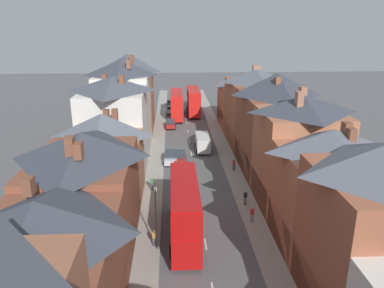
% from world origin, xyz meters
% --- Properties ---
extents(pavement_left, '(2.20, 104.00, 0.14)m').
position_xyz_m(pavement_left, '(-5.10, 38.00, 0.07)').
color(pavement_left, gray).
rests_on(pavement_left, ground).
extents(pavement_right, '(2.20, 104.00, 0.14)m').
position_xyz_m(pavement_right, '(5.10, 38.00, 0.07)').
color(pavement_right, gray).
rests_on(pavement_right, ground).
extents(centre_line_dashes, '(0.14, 97.80, 0.01)m').
position_xyz_m(centre_line_dashes, '(0.00, 36.00, 0.01)').
color(centre_line_dashes, silver).
rests_on(centre_line_dashes, ground).
extents(terrace_row_left, '(8.00, 67.57, 13.57)m').
position_xyz_m(terrace_row_left, '(-10.18, 22.19, 5.90)').
color(terrace_row_left, brown).
rests_on(terrace_row_left, ground).
extents(terrace_row_right, '(8.00, 68.37, 12.77)m').
position_xyz_m(terrace_row_right, '(10.18, 21.95, 5.70)').
color(terrace_row_right, silver).
rests_on(terrace_row_right, ground).
extents(double_decker_bus_lead, '(2.74, 10.80, 5.30)m').
position_xyz_m(double_decker_bus_lead, '(1.79, 61.34, 2.82)').
color(double_decker_bus_lead, red).
rests_on(double_decker_bus_lead, ground).
extents(double_decker_bus_mid_street, '(2.74, 10.80, 5.30)m').
position_xyz_m(double_decker_bus_mid_street, '(-1.81, 13.35, 2.82)').
color(double_decker_bus_mid_street, '#B70F0F').
rests_on(double_decker_bus_mid_street, ground).
extents(double_decker_bus_far_approaching, '(2.74, 10.80, 5.30)m').
position_xyz_m(double_decker_bus_far_approaching, '(-1.81, 58.17, 2.82)').
color(double_decker_bus_far_approaching, red).
rests_on(double_decker_bus_far_approaching, ground).
extents(car_near_blue, '(1.90, 4.46, 1.69)m').
position_xyz_m(car_near_blue, '(-3.10, 68.73, 0.85)').
color(car_near_blue, '#4C515B').
rests_on(car_near_blue, ground).
extents(car_near_silver, '(1.90, 3.97, 1.66)m').
position_xyz_m(car_near_silver, '(-3.10, 62.10, 0.84)').
color(car_near_silver, silver).
rests_on(car_near_silver, ground).
extents(car_parked_right_a, '(1.90, 4.50, 1.67)m').
position_xyz_m(car_parked_right_a, '(-3.10, 32.50, 0.84)').
color(car_parked_right_a, '#B7BABF').
rests_on(car_parked_right_a, ground).
extents(car_mid_black, '(1.90, 4.27, 1.62)m').
position_xyz_m(car_mid_black, '(-1.80, 32.37, 0.82)').
color(car_mid_black, maroon).
rests_on(car_mid_black, ground).
extents(car_parked_left_b, '(1.90, 3.94, 1.62)m').
position_xyz_m(car_parked_left_b, '(-3.10, 50.40, 0.82)').
color(car_parked_left_b, maroon).
rests_on(car_parked_left_b, ground).
extents(delivery_van, '(2.20, 5.20, 2.41)m').
position_xyz_m(delivery_van, '(1.80, 37.32, 1.34)').
color(delivery_van, silver).
rests_on(delivery_van, ground).
extents(pedestrian_near_right, '(0.36, 0.22, 1.61)m').
position_xyz_m(pedestrian_near_right, '(-4.46, 11.73, 1.03)').
color(pedestrian_near_right, '#3D4256').
rests_on(pedestrian_near_right, pavement_left).
extents(pedestrian_mid_left, '(0.36, 0.22, 1.61)m').
position_xyz_m(pedestrian_mid_left, '(4.81, 15.40, 1.03)').
color(pedestrian_mid_left, gray).
rests_on(pedestrian_mid_left, pavement_right).
extents(pedestrian_mid_right, '(0.36, 0.22, 1.61)m').
position_xyz_m(pedestrian_mid_right, '(4.85, 19.05, 1.03)').
color(pedestrian_mid_right, brown).
rests_on(pedestrian_mid_right, pavement_right).
extents(pedestrian_far_left, '(0.36, 0.22, 1.61)m').
position_xyz_m(pedestrian_far_left, '(-5.27, 23.37, 1.03)').
color(pedestrian_far_left, '#3D4256').
rests_on(pedestrian_far_left, pavement_left).
extents(pedestrian_far_right, '(0.36, 0.22, 1.61)m').
position_xyz_m(pedestrian_far_right, '(5.18, 28.70, 1.03)').
color(pedestrian_far_right, '#3D4256').
rests_on(pedestrian_far_right, pavement_right).
extents(street_lamp, '(0.20, 1.12, 5.50)m').
position_xyz_m(street_lamp, '(-4.25, 11.50, 3.24)').
color(street_lamp, black).
rests_on(street_lamp, ground).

